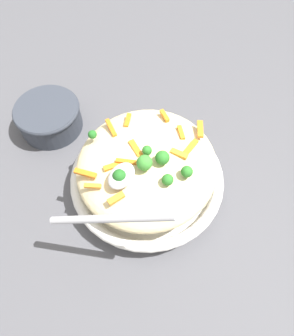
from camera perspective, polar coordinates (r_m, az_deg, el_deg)
name	(u,v)px	position (r m, az deg, el deg)	size (l,w,h in m)	color
ground_plane	(147,186)	(0.65, 0.00, -3.29)	(2.40, 2.40, 0.00)	#4C4C51
serving_bowl	(147,179)	(0.62, 0.00, -2.14)	(0.31, 0.31, 0.05)	white
pasta_mound	(147,165)	(0.58, 0.00, 0.53)	(0.27, 0.26, 0.08)	beige
carrot_piece_0	(181,133)	(0.58, 6.32, 6.54)	(0.03, 0.01, 0.01)	orange
carrot_piece_1	(85,173)	(0.54, -11.37, -0.96)	(0.04, 0.01, 0.01)	orange
carrot_piece_2	(135,149)	(0.55, -2.28, 3.46)	(0.04, 0.01, 0.01)	orange
carrot_piece_3	(200,129)	(0.59, 9.84, 7.15)	(0.04, 0.01, 0.01)	orange
carrot_piece_4	(93,186)	(0.53, -10.06, -3.28)	(0.03, 0.01, 0.01)	orange
carrot_piece_5	(127,162)	(0.54, -3.76, 1.10)	(0.04, 0.01, 0.01)	orange
carrot_piece_6	(111,128)	(0.59, -6.69, 7.41)	(0.04, 0.01, 0.01)	orange
carrot_piece_7	(115,198)	(0.51, -6.02, -5.47)	(0.03, 0.01, 0.01)	orange
carrot_piece_8	(114,166)	(0.54, -6.07, 0.43)	(0.04, 0.01, 0.01)	orange
carrot_piece_9	(128,120)	(0.60, -3.61, 8.85)	(0.03, 0.01, 0.01)	orange
carrot_piece_10	(191,147)	(0.57, 8.11, 3.87)	(0.04, 0.01, 0.01)	orange
carrot_piece_11	(179,154)	(0.55, 5.99, 2.67)	(0.03, 0.01, 0.01)	orange
carrot_piece_12	(165,116)	(0.61, 3.28, 9.68)	(0.03, 0.01, 0.01)	orange
broccoli_floret_0	(92,135)	(0.58, -10.10, 6.13)	(0.02, 0.02, 0.02)	#205B1C
broccoli_floret_1	(163,157)	(0.53, 2.97, 2.04)	(0.03, 0.03, 0.03)	#296820
broccoli_floret_2	(188,170)	(0.52, 7.61, -0.36)	(0.02, 0.02, 0.03)	#296820
broccoli_floret_3	(144,163)	(0.52, -0.48, 0.96)	(0.03, 0.03, 0.03)	#377928
broccoli_floret_4	(119,176)	(0.51, -5.15, -1.52)	(0.02, 0.02, 0.03)	#205B1C
broccoli_floret_5	(149,150)	(0.54, 0.39, 3.38)	(0.02, 0.02, 0.02)	#296820
broccoli_floret_6	(168,180)	(0.51, 3.85, -2.21)	(0.02, 0.02, 0.02)	#296820
serving_spoon	(117,192)	(0.49, -5.66, -4.42)	(0.16, 0.18, 0.09)	#B7B7BC
companion_bowl	(49,116)	(0.74, -17.76, 9.17)	(0.15, 0.15, 0.06)	#333842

